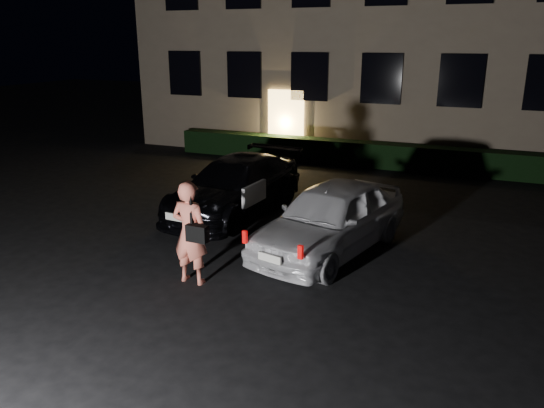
% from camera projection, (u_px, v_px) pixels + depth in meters
% --- Properties ---
extents(ground, '(80.00, 80.00, 0.00)m').
position_uv_depth(ground, '(249.00, 292.00, 9.42)').
color(ground, black).
rests_on(ground, ground).
extents(hedge, '(15.00, 0.70, 0.85)m').
position_uv_depth(hedge, '(374.00, 155.00, 18.56)').
color(hedge, black).
rests_on(hedge, ground).
extents(sedan, '(2.37, 5.03, 1.40)m').
position_uv_depth(sedan, '(235.00, 186.00, 13.57)').
color(sedan, black).
rests_on(sedan, ground).
extents(hatch, '(2.75, 4.63, 1.48)m').
position_uv_depth(hatch, '(331.00, 218.00, 11.05)').
color(hatch, silver).
rests_on(hatch, ground).
extents(man, '(0.80, 0.49, 1.93)m').
position_uv_depth(man, '(190.00, 233.00, 9.54)').
color(man, '#DB6C58').
rests_on(man, ground).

